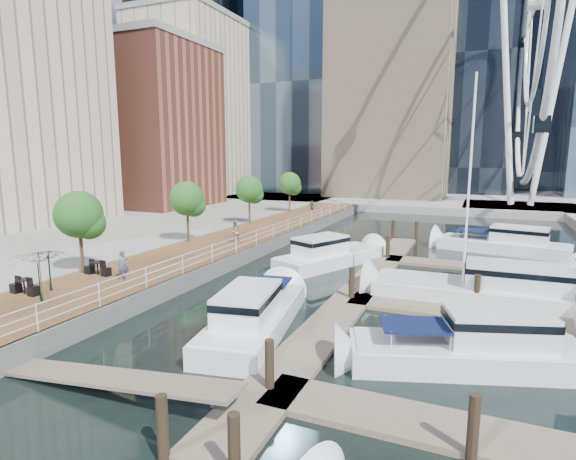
# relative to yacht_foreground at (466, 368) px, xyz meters

# --- Properties ---
(ground) EXTENTS (520.00, 520.00, 0.00)m
(ground) POSITION_rel_yacht_foreground_xyz_m (-8.75, -2.31, 0.00)
(ground) COLOR black
(ground) RESTS_ON ground
(boardwalk) EXTENTS (6.00, 60.00, 1.00)m
(boardwalk) POSITION_rel_yacht_foreground_xyz_m (-17.75, 12.69, 0.50)
(boardwalk) COLOR brown
(boardwalk) RESTS_ON ground
(seawall) EXTENTS (0.25, 60.00, 1.00)m
(seawall) POSITION_rel_yacht_foreground_xyz_m (-14.75, 12.69, 0.50)
(seawall) COLOR #595954
(seawall) RESTS_ON ground
(land_far) EXTENTS (200.00, 114.00, 1.00)m
(land_far) POSITION_rel_yacht_foreground_xyz_m (-8.75, 99.69, 0.50)
(land_far) COLOR gray
(land_far) RESTS_ON ground
(pier) EXTENTS (14.00, 12.00, 1.00)m
(pier) POSITION_rel_yacht_foreground_xyz_m (5.25, 49.69, 0.50)
(pier) COLOR gray
(pier) RESTS_ON ground
(railing) EXTENTS (0.10, 60.00, 1.05)m
(railing) POSITION_rel_yacht_foreground_xyz_m (-14.85, 12.69, 1.52)
(railing) COLOR white
(railing) RESTS_ON boardwalk
(floating_docks) EXTENTS (16.00, 34.00, 2.60)m
(floating_docks) POSITION_rel_yacht_foreground_xyz_m (-0.79, 7.67, 0.49)
(floating_docks) COLOR #6D6051
(floating_docks) RESTS_ON ground
(midrise_condos) EXTENTS (19.00, 67.00, 28.00)m
(midrise_condos) POSITION_rel_yacht_foreground_xyz_m (-42.32, 24.50, 13.42)
(midrise_condos) COLOR #BCAD8E
(midrise_condos) RESTS_ON ground
(ferris_wheel) EXTENTS (5.80, 45.60, 47.80)m
(ferris_wheel) POSITION_rel_yacht_foreground_xyz_m (5.25, 49.69, 25.92)
(ferris_wheel) COLOR white
(ferris_wheel) RESTS_ON ground
(street_trees) EXTENTS (2.60, 42.60, 4.60)m
(street_trees) POSITION_rel_yacht_foreground_xyz_m (-20.15, 11.69, 4.29)
(street_trees) COLOR #3F2B1C
(street_trees) RESTS_ON ground
(yacht_foreground) EXTENTS (9.37, 5.11, 2.15)m
(yacht_foreground) POSITION_rel_yacht_foreground_xyz_m (0.00, 0.00, 0.00)
(yacht_foreground) COLOR silver
(yacht_foreground) RESTS_ON ground
(pedestrian_near) EXTENTS (0.65, 0.69, 1.58)m
(pedestrian_near) POSITION_rel_yacht_foreground_xyz_m (-16.99, 1.44, 1.79)
(pedestrian_near) COLOR #484C61
(pedestrian_near) RESTS_ON boardwalk
(pedestrian_mid) EXTENTS (0.79, 0.94, 1.70)m
(pedestrian_mid) POSITION_rel_yacht_foreground_xyz_m (-16.60, 12.58, 1.85)
(pedestrian_mid) COLOR gray
(pedestrian_mid) RESTS_ON boardwalk
(pedestrian_far) EXTENTS (0.90, 0.43, 1.49)m
(pedestrian_far) POSITION_rel_yacht_foreground_xyz_m (-17.18, 31.17, 1.75)
(pedestrian_far) COLOR #343941
(pedestrian_far) RESTS_ON boardwalk
(moored_yachts) EXTENTS (20.60, 36.97, 11.50)m
(moored_yachts) POSITION_rel_yacht_foreground_xyz_m (0.10, 7.83, 0.00)
(moored_yachts) COLOR silver
(moored_yachts) RESTS_ON ground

